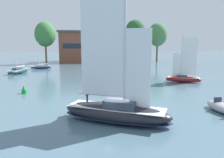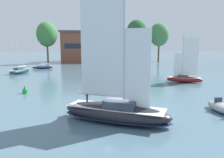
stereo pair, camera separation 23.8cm
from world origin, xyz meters
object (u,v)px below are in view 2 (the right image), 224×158
tree_shore_left (137,32)px  tree_shore_right (47,34)px  channel_buoy (25,90)px  tree_shore_center (159,35)px  sailboat_moored_near_marina (129,67)px  sailboat_moored_far_slip (43,67)px  sailboat_main (116,110)px  motor_tender (220,107)px  sailboat_moored_mid_channel (20,71)px  sailboat_moored_outer_mooring (185,78)px

tree_shore_left → tree_shore_right: (-38.84, -6.49, -1.37)m
tree_shore_left → channel_buoy: (-33.33, -62.64, -12.64)m
tree_shore_center → sailboat_moored_near_marina: tree_shore_center is taller
sailboat_moored_far_slip → sailboat_main: bearing=-71.6°
motor_tender → channel_buoy: (-26.14, 13.01, 0.05)m
tree_shore_right → sailboat_moored_far_slip: size_ratio=1.89×
motor_tender → sailboat_moored_mid_channel: bearing=131.7°
tree_shore_right → sailboat_main: size_ratio=1.05×
sailboat_moored_near_marina → tree_shore_center: bearing=55.8°
sailboat_moored_far_slip → tree_shore_center: bearing=24.9°
tree_shore_left → tree_shore_center: size_ratio=1.10×
sailboat_moored_mid_channel → tree_shore_right: bearing=85.1°
tree_shore_left → sailboat_main: bearing=-104.6°
sailboat_moored_near_marina → channel_buoy: (-23.65, -30.49, -0.19)m
sailboat_moored_far_slip → sailboat_moored_outer_mooring: size_ratio=0.87×
tree_shore_center → sailboat_moored_outer_mooring: tree_shore_center is taller
sailboat_moored_mid_channel → sailboat_moored_outer_mooring: (39.05, -18.49, 0.12)m
sailboat_moored_mid_channel → tree_shore_left: bearing=41.9°
tree_shore_center → motor_tender: 73.86m
sailboat_moored_mid_channel → motor_tender: (34.25, -38.44, -0.17)m
tree_shore_left → sailboat_main: size_ratio=1.17×
tree_shore_center → tree_shore_right: tree_shore_center is taller
channel_buoy → tree_shore_center: bearing=53.8°
tree_shore_center → sailboat_moored_far_slip: 52.51m
tree_shore_left → sailboat_moored_near_marina: bearing=-106.8°
tree_shore_center → sailboat_main: (-29.36, -73.08, -10.81)m
sailboat_moored_mid_channel → channel_buoy: (8.11, -25.43, -0.12)m
sailboat_moored_near_marina → sailboat_main: bearing=-103.1°
sailboat_moored_mid_channel → sailboat_moored_far_slip: size_ratio=1.20×
motor_tender → sailboat_moored_near_marina: bearing=93.3°
tree_shore_center → sailboat_moored_mid_channel: size_ratio=1.60×
tree_shore_right → sailboat_moored_mid_channel: tree_shore_right is taller
tree_shore_left → sailboat_moored_outer_mooring: tree_shore_left is taller
tree_shore_left → tree_shore_right: tree_shore_left is taller
tree_shore_right → sailboat_moored_outer_mooring: size_ratio=1.65×
tree_shore_center → sailboat_main: 79.50m
tree_shore_left → sailboat_main: 81.11m
sailboat_moored_far_slip → channel_buoy: bearing=-83.7°
sailboat_moored_near_marina → sailboat_moored_mid_channel: sailboat_moored_near_marina is taller
sailboat_main → tree_shore_center: bearing=68.1°
sailboat_main → sailboat_moored_far_slip: (-17.12, 51.50, -0.64)m
sailboat_moored_near_marina → sailboat_moored_mid_channel: (-31.77, -5.06, -0.06)m
sailboat_main → sailboat_moored_outer_mooring: (17.84, 21.92, -0.39)m
tree_shore_right → sailboat_moored_outer_mooring: 62.22m
tree_shore_center → tree_shore_right: (-47.95, -1.96, -0.17)m
motor_tender → sailboat_moored_far_slip: bearing=121.3°
sailboat_main → sailboat_moored_outer_mooring: bearing=50.9°
sailboat_moored_outer_mooring → motor_tender: bearing=-103.5°
sailboat_moored_mid_channel → channel_buoy: sailboat_moored_mid_channel is taller
motor_tender → tree_shore_left: bearing=84.6°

